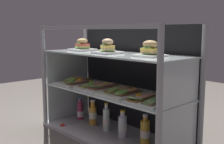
{
  "coord_description": "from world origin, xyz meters",
  "views": [
    {
      "loc": [
        1.59,
        -1.48,
        0.87
      ],
      "look_at": [
        0.0,
        0.0,
        0.55
      ],
      "focal_mm": 44.34,
      "sensor_mm": 36.0,
      "label": 1
    }
  ],
  "objects_px": {
    "plated_roll_sandwich_left_of_center": "(150,50)",
    "juice_bottle_back_right": "(93,115)",
    "juice_bottle_front_second": "(80,111)",
    "open_sandwich_tray_mid_left": "(123,92)",
    "juice_bottle_front_right_end": "(145,132)",
    "open_sandwich_tray_near_left_corner": "(151,99)",
    "juice_bottle_tucked_behind": "(123,126)",
    "kitchen_scissors": "(65,125)",
    "plated_roll_sandwich_center": "(108,48)",
    "juice_bottle_front_fourth": "(106,120)",
    "open_sandwich_tray_mid_right": "(98,86)",
    "plated_roll_sandwich_mid_left": "(83,46)",
    "open_sandwich_tray_left_of_center": "(76,81)"
  },
  "relations": [
    {
      "from": "open_sandwich_tray_mid_left",
      "to": "juice_bottle_front_fourth",
      "type": "distance_m",
      "value": 0.38
    },
    {
      "from": "plated_roll_sandwich_center",
      "to": "plated_roll_sandwich_left_of_center",
      "type": "relative_size",
      "value": 1.02
    },
    {
      "from": "kitchen_scissors",
      "to": "open_sandwich_tray_mid_left",
      "type": "bearing_deg",
      "value": 12.75
    },
    {
      "from": "open_sandwich_tray_left_of_center",
      "to": "juice_bottle_back_right",
      "type": "bearing_deg",
      "value": 21.71
    },
    {
      "from": "open_sandwich_tray_mid_left",
      "to": "juice_bottle_front_fourth",
      "type": "height_order",
      "value": "open_sandwich_tray_mid_left"
    },
    {
      "from": "plated_roll_sandwich_center",
      "to": "open_sandwich_tray_near_left_corner",
      "type": "relative_size",
      "value": 0.52
    },
    {
      "from": "open_sandwich_tray_mid_left",
      "to": "juice_bottle_front_right_end",
      "type": "height_order",
      "value": "open_sandwich_tray_mid_left"
    },
    {
      "from": "juice_bottle_front_second",
      "to": "kitchen_scissors",
      "type": "height_order",
      "value": "juice_bottle_front_second"
    },
    {
      "from": "juice_bottle_back_right",
      "to": "plated_roll_sandwich_center",
      "type": "bearing_deg",
      "value": -14.43
    },
    {
      "from": "juice_bottle_back_right",
      "to": "juice_bottle_front_right_end",
      "type": "xyz_separation_m",
      "value": [
        0.6,
        0.02,
        -0.0
      ]
    },
    {
      "from": "juice_bottle_tucked_behind",
      "to": "kitchen_scissors",
      "type": "height_order",
      "value": "juice_bottle_tucked_behind"
    },
    {
      "from": "plated_roll_sandwich_center",
      "to": "juice_bottle_front_second",
      "type": "xyz_separation_m",
      "value": [
        -0.49,
        0.08,
        -0.63
      ]
    },
    {
      "from": "open_sandwich_tray_mid_left",
      "to": "open_sandwich_tray_near_left_corner",
      "type": "relative_size",
      "value": 0.97
    },
    {
      "from": "juice_bottle_front_fourth",
      "to": "juice_bottle_front_right_end",
      "type": "distance_m",
      "value": 0.41
    },
    {
      "from": "juice_bottle_front_right_end",
      "to": "kitchen_scissors",
      "type": "bearing_deg",
      "value": -164.53
    },
    {
      "from": "juice_bottle_front_fourth",
      "to": "juice_bottle_tucked_behind",
      "type": "bearing_deg",
      "value": -1.37
    },
    {
      "from": "juice_bottle_front_second",
      "to": "open_sandwich_tray_near_left_corner",
      "type": "bearing_deg",
      "value": -5.64
    },
    {
      "from": "kitchen_scissors",
      "to": "juice_bottle_front_right_end",
      "type": "bearing_deg",
      "value": 15.47
    },
    {
      "from": "plated_roll_sandwich_center",
      "to": "plated_roll_sandwich_left_of_center",
      "type": "bearing_deg",
      "value": 5.99
    },
    {
      "from": "plated_roll_sandwich_left_of_center",
      "to": "kitchen_scissors",
      "type": "height_order",
      "value": "plated_roll_sandwich_left_of_center"
    },
    {
      "from": "juice_bottle_tucked_behind",
      "to": "juice_bottle_front_right_end",
      "type": "relative_size",
      "value": 0.97
    },
    {
      "from": "plated_roll_sandwich_mid_left",
      "to": "plated_roll_sandwich_left_of_center",
      "type": "relative_size",
      "value": 1.07
    },
    {
      "from": "open_sandwich_tray_mid_left",
      "to": "juice_bottle_back_right",
      "type": "distance_m",
      "value": 0.53
    },
    {
      "from": "juice_bottle_front_right_end",
      "to": "open_sandwich_tray_mid_left",
      "type": "bearing_deg",
      "value": -155.22
    },
    {
      "from": "open_sandwich_tray_near_left_corner",
      "to": "juice_bottle_tucked_behind",
      "type": "relative_size",
      "value": 1.61
    },
    {
      "from": "juice_bottle_front_fourth",
      "to": "juice_bottle_front_right_end",
      "type": "xyz_separation_m",
      "value": [
        0.41,
        0.02,
        -0.0
      ]
    },
    {
      "from": "juice_bottle_back_right",
      "to": "juice_bottle_tucked_behind",
      "type": "xyz_separation_m",
      "value": [
        0.39,
        -0.01,
        -0.0
      ]
    },
    {
      "from": "plated_roll_sandwich_center",
      "to": "open_sandwich_tray_left_of_center",
      "type": "xyz_separation_m",
      "value": [
        -0.44,
        0.01,
        -0.32
      ]
    },
    {
      "from": "plated_roll_sandwich_center",
      "to": "juice_bottle_back_right",
      "type": "distance_m",
      "value": 0.68
    },
    {
      "from": "juice_bottle_front_fourth",
      "to": "juice_bottle_tucked_behind",
      "type": "xyz_separation_m",
      "value": [
        0.2,
        -0.0,
        -0.0
      ]
    },
    {
      "from": "juice_bottle_front_second",
      "to": "juice_bottle_front_fourth",
      "type": "distance_m",
      "value": 0.4
    },
    {
      "from": "juice_bottle_back_right",
      "to": "plated_roll_sandwich_left_of_center",
      "type": "bearing_deg",
      "value": -2.84
    },
    {
      "from": "juice_bottle_front_second",
      "to": "juice_bottle_back_right",
      "type": "distance_m",
      "value": 0.21
    },
    {
      "from": "open_sandwich_tray_mid_right",
      "to": "juice_bottle_back_right",
      "type": "height_order",
      "value": "open_sandwich_tray_mid_right"
    },
    {
      "from": "juice_bottle_front_second",
      "to": "open_sandwich_tray_mid_left",
      "type": "bearing_deg",
      "value": -6.26
    },
    {
      "from": "juice_bottle_front_second",
      "to": "juice_bottle_front_right_end",
      "type": "bearing_deg",
      "value": 0.32
    },
    {
      "from": "plated_roll_sandwich_mid_left",
      "to": "open_sandwich_tray_near_left_corner",
      "type": "distance_m",
      "value": 0.89
    },
    {
      "from": "juice_bottle_front_second",
      "to": "juice_bottle_tucked_behind",
      "type": "distance_m",
      "value": 0.59
    },
    {
      "from": "plated_roll_sandwich_center",
      "to": "open_sandwich_tray_mid_right",
      "type": "bearing_deg",
      "value": 171.44
    },
    {
      "from": "plated_roll_sandwich_mid_left",
      "to": "kitchen_scissors",
      "type": "distance_m",
      "value": 0.72
    },
    {
      "from": "juice_bottle_front_fourth",
      "to": "plated_roll_sandwich_center",
      "type": "bearing_deg",
      "value": -34.61
    },
    {
      "from": "plated_roll_sandwich_left_of_center",
      "to": "juice_bottle_tucked_behind",
      "type": "height_order",
      "value": "plated_roll_sandwich_left_of_center"
    },
    {
      "from": "plated_roll_sandwich_left_of_center",
      "to": "juice_bottle_back_right",
      "type": "distance_m",
      "value": 0.91
    },
    {
      "from": "open_sandwich_tray_mid_left",
      "to": "juice_bottle_back_right",
      "type": "bearing_deg",
      "value": 172.22
    },
    {
      "from": "open_sandwich_tray_near_left_corner",
      "to": "plated_roll_sandwich_center",
      "type": "bearing_deg",
      "value": 178.96
    },
    {
      "from": "juice_bottle_tucked_behind",
      "to": "kitchen_scissors",
      "type": "bearing_deg",
      "value": -161.73
    },
    {
      "from": "juice_bottle_back_right",
      "to": "juice_bottle_front_fourth",
      "type": "relative_size",
      "value": 0.96
    },
    {
      "from": "open_sandwich_tray_near_left_corner",
      "to": "kitchen_scissors",
      "type": "relative_size",
      "value": 2.02
    },
    {
      "from": "open_sandwich_tray_near_left_corner",
      "to": "juice_bottle_front_second",
      "type": "relative_size",
      "value": 1.72
    },
    {
      "from": "open_sandwich_tray_mid_left",
      "to": "juice_bottle_front_fourth",
      "type": "xyz_separation_m",
      "value": [
        -0.25,
        0.05,
        -0.29
      ]
    }
  ]
}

